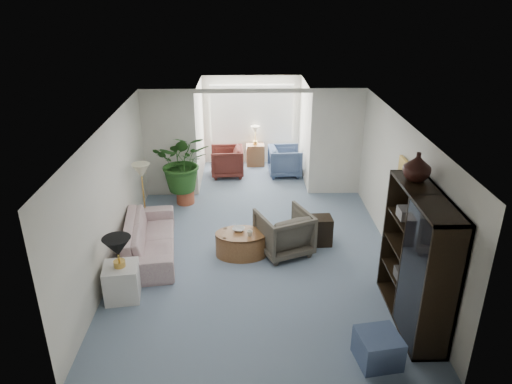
{
  "coord_description": "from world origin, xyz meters",
  "views": [
    {
      "loc": [
        -0.2,
        -7.41,
        4.62
      ],
      "look_at": [
        0.0,
        0.6,
        1.1
      ],
      "focal_mm": 33.62,
      "sensor_mm": 36.0,
      "label": 1
    }
  ],
  "objects_px": {
    "framed_picture": "(405,174)",
    "coffee_cup": "(250,233)",
    "cabinet_urn": "(417,167)",
    "sofa": "(150,238)",
    "plant_pot": "(185,196)",
    "end_table": "(122,282)",
    "side_table_dark": "(319,230)",
    "entertainment_cabinet": "(417,260)",
    "table_lamp": "(117,247)",
    "sunroom_chair_blue": "(285,161)",
    "ottoman": "(378,348)",
    "coffee_table": "(241,244)",
    "sunroom_table": "(255,155)",
    "coffee_bowl": "(239,229)",
    "floor_lamp": "(141,171)",
    "wingback_chair": "(284,232)",
    "sunroom_chair_maroon": "(227,162)"
  },
  "relations": [
    {
      "from": "sunroom_table",
      "to": "ottoman",
      "type": "bearing_deg",
      "value": -79.13
    },
    {
      "from": "cabinet_urn",
      "to": "sofa",
      "type": "bearing_deg",
      "value": 160.59
    },
    {
      "from": "cabinet_urn",
      "to": "sunroom_chair_blue",
      "type": "bearing_deg",
      "value": 104.53
    },
    {
      "from": "coffee_cup",
      "to": "entertainment_cabinet",
      "type": "bearing_deg",
      "value": -37.11
    },
    {
      "from": "coffee_cup",
      "to": "coffee_bowl",
      "type": "bearing_deg",
      "value": 135.0
    },
    {
      "from": "wingback_chair",
      "to": "entertainment_cabinet",
      "type": "xyz_separation_m",
      "value": [
        1.72,
        -1.97,
        0.6
      ]
    },
    {
      "from": "framed_picture",
      "to": "coffee_cup",
      "type": "distance_m",
      "value": 2.86
    },
    {
      "from": "ottoman",
      "to": "sunroom_chair_maroon",
      "type": "height_order",
      "value": "sunroom_chair_maroon"
    },
    {
      "from": "coffee_table",
      "to": "ottoman",
      "type": "relative_size",
      "value": 1.78
    },
    {
      "from": "coffee_bowl",
      "to": "floor_lamp",
      "type": "bearing_deg",
      "value": 151.81
    },
    {
      "from": "coffee_bowl",
      "to": "sunroom_table",
      "type": "bearing_deg",
      "value": 84.91
    },
    {
      "from": "sofa",
      "to": "coffee_cup",
      "type": "xyz_separation_m",
      "value": [
        1.83,
        -0.19,
        0.18
      ]
    },
    {
      "from": "framed_picture",
      "to": "ottoman",
      "type": "distance_m",
      "value": 2.99
    },
    {
      "from": "framed_picture",
      "to": "floor_lamp",
      "type": "height_order",
      "value": "framed_picture"
    },
    {
      "from": "coffee_cup",
      "to": "cabinet_urn",
      "type": "distance_m",
      "value": 3.2
    },
    {
      "from": "plant_pot",
      "to": "table_lamp",
      "type": "bearing_deg",
      "value": -99.55
    },
    {
      "from": "sunroom_chair_maroon",
      "to": "cabinet_urn",
      "type": "bearing_deg",
      "value": 25.59
    },
    {
      "from": "cabinet_urn",
      "to": "sunroom_chair_blue",
      "type": "distance_m",
      "value": 5.85
    },
    {
      "from": "table_lamp",
      "to": "coffee_cup",
      "type": "distance_m",
      "value": 2.37
    },
    {
      "from": "ottoman",
      "to": "side_table_dark",
      "type": "bearing_deg",
      "value": 95.83
    },
    {
      "from": "entertainment_cabinet",
      "to": "wingback_chair",
      "type": "bearing_deg",
      "value": 131.21
    },
    {
      "from": "coffee_bowl",
      "to": "sunroom_chair_maroon",
      "type": "distance_m",
      "value": 3.9
    },
    {
      "from": "coffee_bowl",
      "to": "coffee_cup",
      "type": "distance_m",
      "value": 0.28
    },
    {
      "from": "cabinet_urn",
      "to": "plant_pot",
      "type": "relative_size",
      "value": 1.03
    },
    {
      "from": "table_lamp",
      "to": "coffee_bowl",
      "type": "relative_size",
      "value": 2.0
    },
    {
      "from": "sofa",
      "to": "sunroom_chair_maroon",
      "type": "bearing_deg",
      "value": -26.02
    },
    {
      "from": "sofa",
      "to": "plant_pot",
      "type": "xyz_separation_m",
      "value": [
        0.4,
        2.21,
        -0.16
      ]
    },
    {
      "from": "coffee_table",
      "to": "sunroom_table",
      "type": "distance_m",
      "value": 4.75
    },
    {
      "from": "floor_lamp",
      "to": "ottoman",
      "type": "distance_m",
      "value": 5.49
    },
    {
      "from": "cabinet_urn",
      "to": "plant_pot",
      "type": "height_order",
      "value": "cabinet_urn"
    },
    {
      "from": "sofa",
      "to": "entertainment_cabinet",
      "type": "distance_m",
      "value": 4.68
    },
    {
      "from": "end_table",
      "to": "cabinet_urn",
      "type": "bearing_deg",
      "value": -1.62
    },
    {
      "from": "end_table",
      "to": "coffee_table",
      "type": "bearing_deg",
      "value": 33.83
    },
    {
      "from": "table_lamp",
      "to": "sunroom_table",
      "type": "xyz_separation_m",
      "value": [
        2.24,
        6.0,
        -0.63
      ]
    },
    {
      "from": "plant_pot",
      "to": "end_table",
      "type": "bearing_deg",
      "value": -99.55
    },
    {
      "from": "cabinet_urn",
      "to": "sunroom_table",
      "type": "bearing_deg",
      "value": 109.29
    },
    {
      "from": "ottoman",
      "to": "sunroom_chair_blue",
      "type": "relative_size",
      "value": 0.64
    },
    {
      "from": "framed_picture",
      "to": "table_lamp",
      "type": "relative_size",
      "value": 1.14
    },
    {
      "from": "side_table_dark",
      "to": "plant_pot",
      "type": "bearing_deg",
      "value": 145.29
    },
    {
      "from": "sofa",
      "to": "coffee_bowl",
      "type": "bearing_deg",
      "value": -97.39
    },
    {
      "from": "floor_lamp",
      "to": "ottoman",
      "type": "xyz_separation_m",
      "value": [
        3.75,
        -3.87,
        -1.04
      ]
    },
    {
      "from": "end_table",
      "to": "sunroom_chair_blue",
      "type": "height_order",
      "value": "sunroom_chair_blue"
    },
    {
      "from": "side_table_dark",
      "to": "sunroom_chair_blue",
      "type": "height_order",
      "value": "sunroom_chair_blue"
    },
    {
      "from": "end_table",
      "to": "plant_pot",
      "type": "relative_size",
      "value": 1.44
    },
    {
      "from": "floor_lamp",
      "to": "sunroom_chair_blue",
      "type": "xyz_separation_m",
      "value": [
        3.06,
        2.87,
        -0.87
      ]
    },
    {
      "from": "coffee_bowl",
      "to": "sunroom_chair_blue",
      "type": "xyz_separation_m",
      "value": [
        1.16,
        3.89,
        -0.1
      ]
    },
    {
      "from": "coffee_cup",
      "to": "sunroom_chair_blue",
      "type": "bearing_deg",
      "value": 76.74
    },
    {
      "from": "floor_lamp",
      "to": "sunroom_chair_maroon",
      "type": "distance_m",
      "value": 3.38
    },
    {
      "from": "coffee_cup",
      "to": "floor_lamp",
      "type": "bearing_deg",
      "value": 149.88
    },
    {
      "from": "framed_picture",
      "to": "side_table_dark",
      "type": "bearing_deg",
      "value": 150.18
    }
  ]
}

